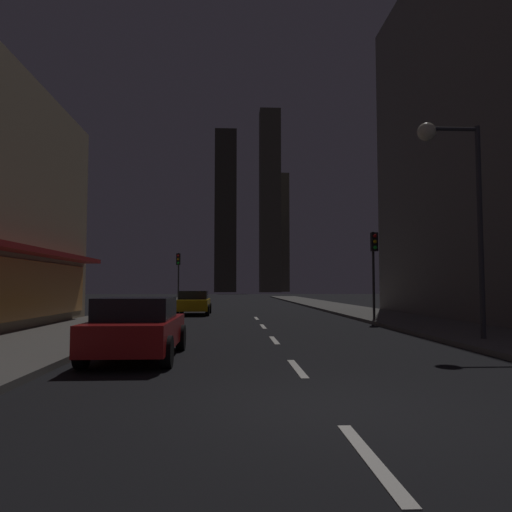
{
  "coord_description": "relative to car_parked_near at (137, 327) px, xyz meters",
  "views": [
    {
      "loc": [
        -1.39,
        -6.78,
        1.71
      ],
      "look_at": [
        0.0,
        19.22,
        3.38
      ],
      "focal_mm": 33.43,
      "sensor_mm": 36.0,
      "label": 1
    }
  ],
  "objects": [
    {
      "name": "ground_plane",
      "position": [
        3.6,
        27.25,
        -0.79
      ],
      "size": [
        78.0,
        136.0,
        0.1
      ],
      "primitive_type": "cube",
      "color": "black"
    },
    {
      "name": "sidewalk_right",
      "position": [
        10.6,
        27.25,
        -0.67
      ],
      "size": [
        4.0,
        76.0,
        0.15
      ],
      "primitive_type": "cube",
      "color": "#605E59",
      "rests_on": "ground"
    },
    {
      "name": "sidewalk_left",
      "position": [
        -3.4,
        27.25,
        -0.67
      ],
      "size": [
        4.0,
        76.0,
        0.15
      ],
      "primitive_type": "cube",
      "color": "#605E59",
      "rests_on": "ground"
    },
    {
      "name": "lane_marking_center",
      "position": [
        3.6,
        3.65,
        -0.73
      ],
      "size": [
        0.16,
        23.0,
        0.01
      ],
      "color": "silver",
      "rests_on": "ground"
    },
    {
      "name": "skyscraper_distant_tall",
      "position": [
        0.66,
        133.18,
        23.83
      ],
      "size": [
        6.54,
        8.77,
        49.14
      ],
      "primitive_type": "cube",
      "color": "#323025",
      "rests_on": "ground"
    },
    {
      "name": "skyscraper_distant_mid",
      "position": [
        13.9,
        128.91,
        26.59
      ],
      "size": [
        6.18,
        5.88,
        54.66
      ],
      "primitive_type": "cube",
      "color": "#474435",
      "rests_on": "ground"
    },
    {
      "name": "skyscraper_distant_short",
      "position": [
        16.75,
        143.49,
        18.61
      ],
      "size": [
        8.93,
        5.86,
        38.7
      ],
      "primitive_type": "cube",
      "color": "brown",
      "rests_on": "ground"
    },
    {
      "name": "car_parked_near",
      "position": [
        0.0,
        0.0,
        0.0
      ],
      "size": [
        1.98,
        4.24,
        1.45
      ],
      "color": "#B21919",
      "rests_on": "ground"
    },
    {
      "name": "car_parked_far",
      "position": [
        0.0,
        17.64,
        0.0
      ],
      "size": [
        1.98,
        4.24,
        1.45
      ],
      "color": "gold",
      "rests_on": "ground"
    },
    {
      "name": "fire_hydrant_far_left",
      "position": [
        -2.3,
        19.08,
        -0.29
      ],
      "size": [
        0.42,
        0.3,
        0.65
      ],
      "color": "#B2B2B2",
      "rests_on": "sidewalk_left"
    },
    {
      "name": "traffic_light_near_right",
      "position": [
        9.1,
        10.96,
        2.45
      ],
      "size": [
        0.32,
        0.48,
        4.2
      ],
      "color": "#2D2D2D",
      "rests_on": "sidewalk_right"
    },
    {
      "name": "traffic_light_far_left",
      "position": [
        -1.9,
        26.19,
        2.45
      ],
      "size": [
        0.32,
        0.48,
        4.2
      ],
      "color": "#2D2D2D",
      "rests_on": "sidewalk_left"
    },
    {
      "name": "street_lamp_right",
      "position": [
        8.98,
        2.49,
        4.33
      ],
      "size": [
        1.96,
        0.56,
        6.58
      ],
      "color": "#38383D",
      "rests_on": "sidewalk_right"
    }
  ]
}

